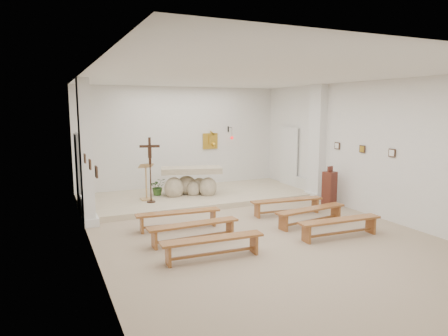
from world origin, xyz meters
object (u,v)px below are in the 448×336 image
crucifix_stand (150,165)px  bench_left_second (194,228)px  bench_right_front (287,203)px  altar (191,183)px  bench_right_second (311,212)px  lectern (146,181)px  donation_pedestal (329,189)px  bench_right_third (340,224)px  bench_left_front (178,216)px  bench_left_third (213,243)px

crucifix_stand → bench_left_second: 3.40m
bench_right_front → altar: bearing=128.6°
crucifix_stand → bench_right_second: bearing=-30.6°
altar → lectern: lectern is taller
donation_pedestal → bench_right_second: bearing=-155.8°
lectern → bench_right_second: (3.13, -3.65, -0.38)m
lectern → bench_right_third: size_ratio=0.56×
bench_left_front → lectern: bearing=97.2°
bench_left_front → bench_right_front: size_ratio=1.00×
lectern → bench_left_third: size_ratio=0.56×
donation_pedestal → bench_right_third: 2.83m
bench_left_front → bench_right_second: same height
lectern → donation_pedestal: size_ratio=0.95×
lectern → bench_left_second: 3.67m
crucifix_stand → bench_right_third: crucifix_stand is taller
donation_pedestal → bench_right_second: donation_pedestal is taller
altar → bench_right_third: (1.72, -4.78, -0.20)m
bench_right_front → bench_right_third: 2.07m
bench_right_second → lectern: bearing=123.7°
lectern → bench_right_second: size_ratio=0.56×
donation_pedestal → bench_right_second: size_ratio=0.59×
crucifix_stand → bench_right_front: (3.09, -2.24, -0.90)m
donation_pedestal → bench_left_second: donation_pedestal is taller
bench_right_third → lectern: bearing=126.6°
donation_pedestal → bench_right_front: bearing=174.3°
lectern → donation_pedestal: 5.28m
lectern → bench_right_front: bearing=-41.1°
donation_pedestal → bench_left_second: (-4.60, -1.29, -0.20)m
bench_left_third → bench_right_third: same height
bench_right_third → crucifix_stand: bearing=128.5°
altar → bench_left_second: 3.96m
crucifix_stand → bench_left_front: size_ratio=0.93×
bench_left_second → bench_right_front: bearing=17.7°
altar → bench_left_third: bearing=-88.7°
lectern → bench_right_second: lectern is taller
bench_right_second → donation_pedestal: bearing=32.1°
donation_pedestal → bench_right_front: 1.63m
altar → bench_left_front: 3.00m
bench_left_second → crucifix_stand: bearing=90.1°
bench_left_front → bench_right_third: size_ratio=1.00×
bench_right_third → bench_left_front: bearing=148.3°
bench_left_third → bench_left_front: bearing=93.3°
bench_left_front → donation_pedestal: bearing=7.8°
donation_pedestal → bench_left_second: bearing=-179.0°
crucifix_stand → bench_left_front: bearing=-71.9°
bench_right_second → bench_right_third: size_ratio=1.01×
donation_pedestal → bench_left_second: size_ratio=0.59×
bench_right_second → bench_right_third: bearing=-96.9°
crucifix_stand → bench_left_third: (0.08, -4.32, -0.90)m
altar → crucifix_stand: size_ratio=1.06×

